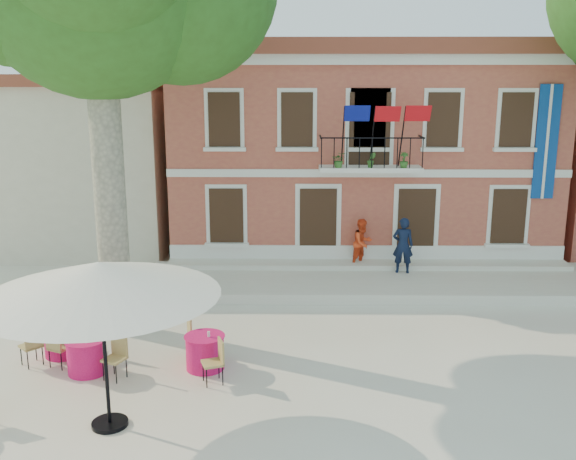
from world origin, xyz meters
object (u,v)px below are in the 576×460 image
Objects in this scene: pedestrian_orange at (363,243)px; cafe_table_0 at (87,354)px; pedestrian_navy at (403,245)px; cafe_table_3 at (63,338)px; cafe_table_1 at (205,351)px; patio_umbrella at (100,279)px.

pedestrian_orange reaches higher than cafe_table_0.
pedestrian_navy is 10.43m from cafe_table_3.
pedestrian_orange is at bearing 47.04° from cafe_table_0.
cafe_table_3 is at bearing 38.52° from pedestrian_navy.
cafe_table_1 is (2.54, 0.23, 0.00)m from cafe_table_0.
pedestrian_navy is at bearing 49.72° from cafe_table_1.
pedestrian_orange is 8.14m from cafe_table_1.
cafe_table_0 is 2.55m from cafe_table_1.
cafe_table_3 is at bearing 132.96° from cafe_table_0.
patio_umbrella is 3.71m from cafe_table_1.
pedestrian_orange reaches higher than cafe_table_3.
cafe_table_1 is 3.45m from cafe_table_3.
cafe_table_0 is (-1.10, 2.19, -2.41)m from patio_umbrella.
cafe_table_0 is 1.24m from cafe_table_3.
pedestrian_orange is 0.87× the size of cafe_table_3.
pedestrian_navy reaches higher than pedestrian_orange.
pedestrian_orange is at bearing 59.19° from patio_umbrella.
cafe_table_3 is (-0.84, 0.90, 0.01)m from cafe_table_0.
cafe_table_0 is at bearing 45.32° from pedestrian_navy.
pedestrian_orange is 9.86m from cafe_table_0.
cafe_table_0 is (-6.70, -7.20, -0.67)m from pedestrian_orange.
pedestrian_orange is 0.81× the size of cafe_table_1.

